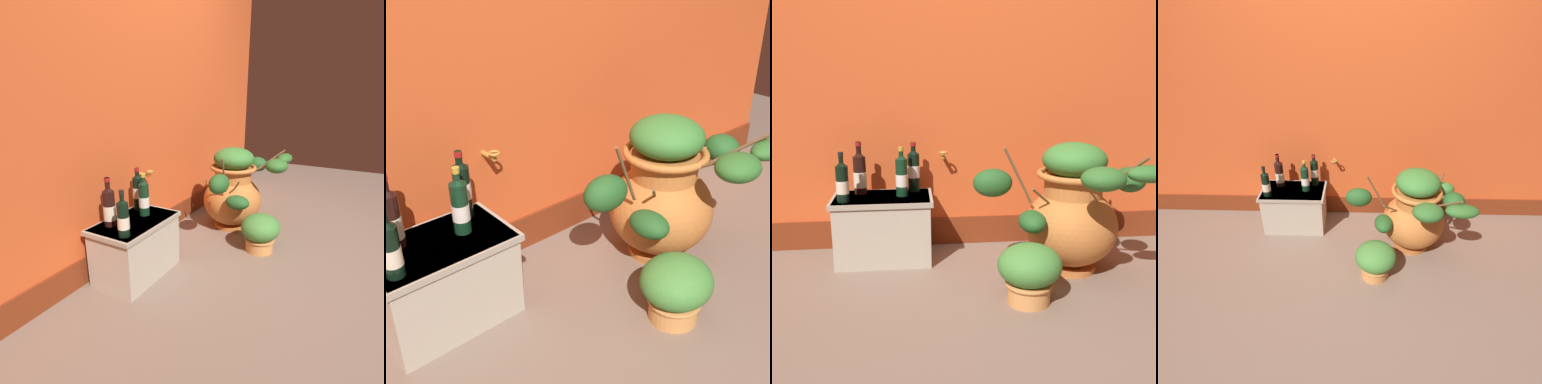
% 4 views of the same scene
% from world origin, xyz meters
% --- Properties ---
extents(ground_plane, '(7.00, 7.00, 0.00)m').
position_xyz_m(ground_plane, '(0.00, 0.00, 0.00)').
color(ground_plane, '#7A6656').
extents(back_wall, '(4.40, 0.33, 2.60)m').
position_xyz_m(back_wall, '(-0.00, 1.20, 1.29)').
color(back_wall, '#D15123').
rests_on(back_wall, ground_plane).
extents(terracotta_urn, '(0.97, 0.76, 0.76)m').
position_xyz_m(terracotta_urn, '(0.54, 0.58, 0.37)').
color(terracotta_urn, '#C17033').
rests_on(terracotta_urn, ground_plane).
extents(stone_ledge, '(0.60, 0.37, 0.41)m').
position_xyz_m(stone_ledge, '(-0.55, 0.86, 0.22)').
color(stone_ledge, '#B2A893').
rests_on(stone_ledge, ground_plane).
extents(wine_bottle_left, '(0.08, 0.08, 0.31)m').
position_xyz_m(wine_bottle_left, '(-0.36, 0.98, 0.55)').
color(wine_bottle_left, black).
rests_on(wine_bottle_left, stone_ledge).
extents(wine_bottle_middle, '(0.07, 0.07, 0.30)m').
position_xyz_m(wine_bottle_middle, '(-0.43, 0.87, 0.54)').
color(wine_bottle_middle, black).
rests_on(wine_bottle_middle, stone_ledge).
extents(wine_bottle_right, '(0.07, 0.07, 0.29)m').
position_xyz_m(wine_bottle_right, '(-0.77, 0.77, 0.53)').
color(wine_bottle_right, black).
rests_on(wine_bottle_right, stone_ledge).
extents(wine_bottle_back, '(0.08, 0.08, 0.32)m').
position_xyz_m(wine_bottle_back, '(-0.69, 0.95, 0.54)').
color(wine_bottle_back, black).
rests_on(wine_bottle_back, stone_ledge).
extents(potted_shrub, '(0.32, 0.31, 0.31)m').
position_xyz_m(potted_shrub, '(0.21, 0.21, 0.17)').
color(potted_shrub, '#D68E4C').
rests_on(potted_shrub, ground_plane).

